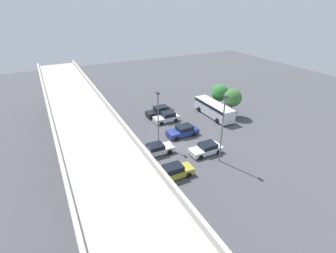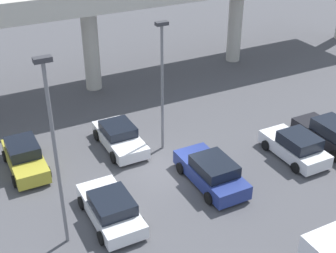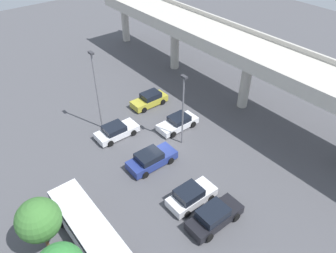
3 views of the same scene
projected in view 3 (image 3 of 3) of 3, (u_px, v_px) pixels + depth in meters
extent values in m
plane|color=#4C4C51|center=(159.00, 149.00, 33.56)|extent=(110.56, 110.56, 0.00)
cube|color=#BCB7AD|center=(251.00, 52.00, 35.63)|extent=(51.60, 6.67, 0.90)
cube|color=#BCB7AD|center=(231.00, 53.00, 33.61)|extent=(51.60, 0.30, 0.55)
cube|color=#BCB7AD|center=(270.00, 38.00, 36.77)|extent=(51.60, 0.30, 0.55)
cylinder|color=#BCB7AD|center=(125.00, 21.00, 53.95)|extent=(1.20, 1.20, 6.60)
cylinder|color=#BCB7AD|center=(175.00, 46.00, 45.92)|extent=(1.20, 1.20, 6.60)
cylinder|color=#BCB7AD|center=(246.00, 82.00, 37.90)|extent=(1.20, 1.20, 6.60)
cube|color=gold|center=(149.00, 101.00, 39.66)|extent=(1.78, 4.50, 0.78)
cube|color=black|center=(151.00, 95.00, 39.36)|extent=(1.64, 2.23, 0.65)
cylinder|color=black|center=(144.00, 110.00, 38.55)|extent=(0.22, 0.66, 0.66)
cylinder|color=black|center=(136.00, 103.00, 39.69)|extent=(0.22, 0.66, 0.66)
cylinder|color=black|center=(163.00, 102.00, 39.93)|extent=(0.22, 0.66, 0.66)
cylinder|color=black|center=(154.00, 96.00, 41.07)|extent=(0.22, 0.66, 0.66)
cube|color=silver|center=(117.00, 132.00, 34.92)|extent=(1.98, 4.59, 0.69)
cube|color=black|center=(114.00, 128.00, 34.39)|extent=(1.82, 2.17, 0.58)
cylinder|color=black|center=(123.00, 124.00, 36.37)|extent=(0.22, 0.65, 0.65)
cylinder|color=black|center=(134.00, 133.00, 35.11)|extent=(0.22, 0.65, 0.65)
cylinder|color=black|center=(101.00, 134.00, 34.96)|extent=(0.22, 0.65, 0.65)
cylinder|color=black|center=(111.00, 143.00, 33.70)|extent=(0.22, 0.65, 0.65)
cube|color=silver|center=(178.00, 124.00, 36.05)|extent=(1.94, 4.64, 0.68)
cube|color=black|center=(179.00, 119.00, 35.78)|extent=(1.79, 2.10, 0.57)
cylinder|color=black|center=(173.00, 135.00, 34.83)|extent=(0.22, 0.71, 0.71)
cylinder|color=black|center=(162.00, 126.00, 36.06)|extent=(0.22, 0.71, 0.71)
cylinder|color=black|center=(193.00, 124.00, 36.26)|extent=(0.22, 0.71, 0.71)
cylinder|color=black|center=(182.00, 116.00, 37.49)|extent=(0.22, 0.71, 0.71)
cube|color=navy|center=(152.00, 160.00, 31.37)|extent=(2.00, 4.87, 0.79)
cube|color=black|center=(149.00, 156.00, 30.79)|extent=(1.84, 2.36, 0.61)
cylinder|color=black|center=(158.00, 150.00, 32.91)|extent=(0.22, 0.66, 0.66)
cylinder|color=black|center=(171.00, 161.00, 31.64)|extent=(0.22, 0.66, 0.66)
cylinder|color=black|center=(133.00, 163.00, 31.41)|extent=(0.22, 0.66, 0.66)
cylinder|color=black|center=(145.00, 175.00, 30.14)|extent=(0.22, 0.66, 0.66)
cube|color=silver|center=(192.00, 197.00, 27.79)|extent=(1.93, 4.35, 0.76)
cube|color=black|center=(189.00, 193.00, 27.17)|extent=(1.77, 2.15, 0.69)
cylinder|color=black|center=(195.00, 185.00, 29.22)|extent=(0.22, 0.61, 0.61)
cylinder|color=black|center=(211.00, 198.00, 27.99)|extent=(0.22, 0.61, 0.61)
cylinder|color=black|center=(172.00, 199.00, 27.88)|extent=(0.22, 0.61, 0.61)
cylinder|color=black|center=(187.00, 214.00, 26.65)|extent=(0.22, 0.61, 0.61)
cube|color=black|center=(215.00, 217.00, 26.04)|extent=(1.90, 4.86, 0.79)
cube|color=black|center=(213.00, 213.00, 25.45)|extent=(1.75, 2.38, 0.73)
cylinder|color=black|center=(219.00, 203.00, 27.54)|extent=(0.22, 0.71, 0.71)
cylinder|color=black|center=(236.00, 217.00, 26.33)|extent=(0.22, 0.71, 0.71)
cylinder|color=black|center=(192.00, 221.00, 26.04)|extent=(0.22, 0.71, 0.71)
cylinder|color=black|center=(209.00, 238.00, 24.83)|extent=(0.22, 0.71, 0.71)
cube|color=silver|center=(90.00, 231.00, 24.16)|extent=(9.08, 2.36, 2.21)
cube|color=black|center=(88.00, 225.00, 23.69)|extent=(8.90, 2.40, 0.49)
cylinder|color=black|center=(61.00, 222.00, 25.86)|extent=(0.89, 0.29, 0.89)
cylinder|color=black|center=(88.00, 207.00, 27.05)|extent=(0.89, 0.29, 0.89)
cylinder|color=slate|center=(183.00, 113.00, 32.00)|extent=(0.16, 0.16, 7.68)
cube|color=#333338|center=(184.00, 77.00, 29.61)|extent=(0.70, 0.35, 0.20)
cylinder|color=slate|center=(97.00, 93.00, 33.77)|extent=(0.16, 0.16, 8.80)
cube|color=#333338|center=(91.00, 53.00, 31.05)|extent=(0.70, 0.35, 0.20)
cylinder|color=brown|center=(46.00, 240.00, 23.84)|extent=(0.24, 0.24, 2.14)
sphere|color=#3D7533|center=(39.00, 220.00, 22.38)|extent=(3.14, 3.14, 3.14)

